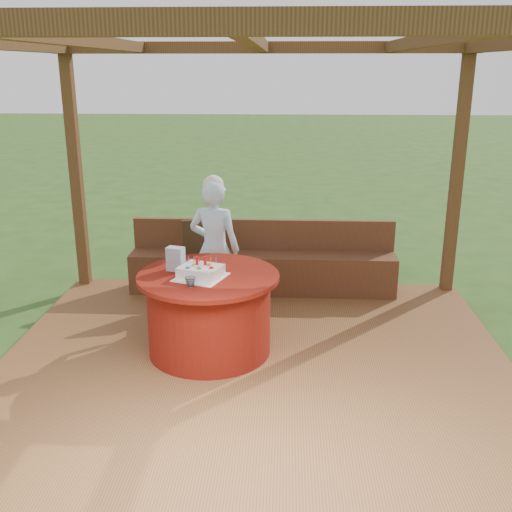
% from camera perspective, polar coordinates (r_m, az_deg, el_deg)
% --- Properties ---
extents(ground, '(60.00, 60.00, 0.00)m').
position_cam_1_polar(ground, '(5.42, -0.14, -10.94)').
color(ground, '#294D19').
rests_on(ground, ground).
extents(deck, '(4.50, 4.00, 0.12)m').
position_cam_1_polar(deck, '(5.39, -0.14, -10.38)').
color(deck, brown).
rests_on(deck, ground).
extents(pergola, '(4.50, 4.00, 2.72)m').
position_cam_1_polar(pergola, '(4.77, -0.16, 15.40)').
color(pergola, brown).
rests_on(pergola, deck).
extents(bench, '(3.00, 0.42, 0.80)m').
position_cam_1_polar(bench, '(6.84, 0.62, -1.19)').
color(bench, brown).
rests_on(bench, deck).
extents(table, '(1.25, 1.25, 0.74)m').
position_cam_1_polar(table, '(5.37, -4.48, -5.41)').
color(table, maroon).
rests_on(table, deck).
extents(chair, '(0.56, 0.56, 0.90)m').
position_cam_1_polar(chair, '(6.43, -4.83, -0.21)').
color(chair, '#3D2713').
rests_on(chair, deck).
extents(elderly_woman, '(0.57, 0.44, 1.46)m').
position_cam_1_polar(elderly_woman, '(6.06, -3.96, 0.89)').
color(elderly_woman, '#ABDEFF').
rests_on(elderly_woman, deck).
extents(birthday_cake, '(0.50, 0.50, 0.18)m').
position_cam_1_polar(birthday_cake, '(5.15, -5.29, -1.50)').
color(birthday_cake, white).
rests_on(birthday_cake, table).
extents(gift_bag, '(0.17, 0.13, 0.21)m').
position_cam_1_polar(gift_bag, '(5.34, -7.67, -0.27)').
color(gift_bag, '#D88BBF').
rests_on(gift_bag, table).
extents(drinking_glass, '(0.11, 0.11, 0.08)m').
position_cam_1_polar(drinking_glass, '(4.94, -6.27, -2.49)').
color(drinking_glass, silver).
rests_on(drinking_glass, table).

